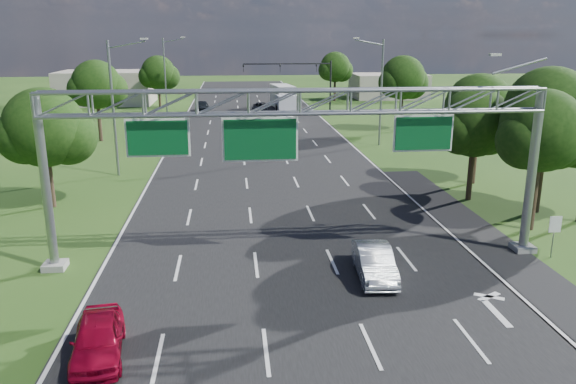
{
  "coord_description": "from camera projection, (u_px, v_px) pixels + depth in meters",
  "views": [
    {
      "loc": [
        -2.74,
        -12.81,
        10.34
      ],
      "look_at": [
        -0.07,
        13.74,
        2.87
      ],
      "focal_mm": 35.0,
      "sensor_mm": 36.0,
      "label": 1
    }
  ],
  "objects": [
    {
      "name": "building_right",
      "position": [
        388.0,
        86.0,
        95.67
      ],
      "size": [
        12.0,
        9.0,
        4.0
      ],
      "primitive_type": "cube",
      "color": "#A09386",
      "rests_on": "ground"
    },
    {
      "name": "red_coupe",
      "position": [
        98.0,
        338.0,
        18.52
      ],
      "size": [
        2.11,
        4.18,
        1.36
      ],
      "primitive_type": "imported",
      "rotation": [
        0.0,
        0.0,
        0.13
      ],
      "color": "maroon",
      "rests_on": "ground"
    },
    {
      "name": "streetlight_l_near",
      "position": [
        115.0,
        102.0,
        41.48
      ],
      "size": [
        2.97,
        0.22,
        10.16
      ],
      "color": "gray",
      "rests_on": "ground"
    },
    {
      "name": "building_left",
      "position": [
        107.0,
        87.0,
        87.27
      ],
      "size": [
        14.0,
        10.0,
        5.0
      ],
      "primitive_type": "cube",
      "color": "#A09386",
      "rests_on": "ground"
    },
    {
      "name": "tree_verge_la",
      "position": [
        46.0,
        131.0,
        33.82
      ],
      "size": [
        5.76,
        4.8,
        7.4
      ],
      "color": "#2D2116",
      "rests_on": "ground"
    },
    {
      "name": "streetlight_r_mid",
      "position": [
        379.0,
        87.0,
        53.24
      ],
      "size": [
        2.97,
        0.22,
        10.16
      ],
      "color": "gray",
      "rests_on": "ground"
    },
    {
      "name": "box_truck",
      "position": [
        283.0,
        98.0,
        81.37
      ],
      "size": [
        3.37,
        9.05,
        3.32
      ],
      "rotation": [
        0.0,
        0.0,
        0.14
      ],
      "color": "silver",
      "rests_on": "ground"
    },
    {
      "name": "road",
      "position": [
        268.0,
        172.0,
        44.07
      ],
      "size": [
        18.0,
        180.0,
        0.02
      ],
      "primitive_type": "cube",
      "color": "black",
      "rests_on": "ground"
    },
    {
      "name": "sign_gantry",
      "position": [
        301.0,
        115.0,
        25.0
      ],
      "size": [
        23.5,
        1.0,
        9.56
      ],
      "color": "gray",
      "rests_on": "ground"
    },
    {
      "name": "regulatory_sign",
      "position": [
        555.0,
        228.0,
        26.64
      ],
      "size": [
        0.6,
        0.08,
        2.1
      ],
      "color": "gray",
      "rests_on": "ground"
    },
    {
      "name": "tree_cluster_right",
      "position": [
        525.0,
        122.0,
        33.71
      ],
      "size": [
        9.91,
        14.6,
        8.68
      ],
      "color": "#2D2116",
      "rests_on": "ground"
    },
    {
      "name": "silver_sedan",
      "position": [
        374.0,
        262.0,
        24.69
      ],
      "size": [
        1.76,
        4.33,
        1.4
      ],
      "primitive_type": "imported",
      "rotation": [
        0.0,
        0.0,
        -0.07
      ],
      "color": "silver",
      "rests_on": "ground"
    },
    {
      "name": "traffic_signal",
      "position": [
        305.0,
        74.0,
        76.94
      ],
      "size": [
        12.21,
        0.24,
        7.0
      ],
      "color": "black",
      "rests_on": "ground"
    },
    {
      "name": "streetlight_l_far",
      "position": [
        166.0,
        72.0,
        75.02
      ],
      "size": [
        2.97,
        0.22,
        10.16
      ],
      "color": "gray",
      "rests_on": "ground"
    },
    {
      "name": "car_queue_c",
      "position": [
        202.0,
        106.0,
        78.24
      ],
      "size": [
        1.89,
        4.58,
        1.55
      ],
      "primitive_type": "imported",
      "rotation": [
        0.0,
        0.0,
        0.01
      ],
      "color": "black",
      "rests_on": "ground"
    },
    {
      "name": "road_flare",
      "position": [
        480.0,
        238.0,
        29.73
      ],
      "size": [
        3.0,
        30.0,
        0.02
      ],
      "primitive_type": "cube",
      "color": "black",
      "rests_on": "ground"
    },
    {
      "name": "car_queue_b",
      "position": [
        260.0,
        108.0,
        77.24
      ],
      "size": [
        2.74,
        5.15,
        1.38
      ],
      "primitive_type": "imported",
      "rotation": [
        0.0,
        0.0,
        -0.09
      ],
      "color": "black",
      "rests_on": "ground"
    },
    {
      "name": "tree_verge_lb",
      "position": [
        97.0,
        87.0,
        55.49
      ],
      "size": [
        5.76,
        4.8,
        8.06
      ],
      "color": "#2D2116",
      "rests_on": "ground"
    },
    {
      "name": "ground",
      "position": [
        268.0,
        172.0,
        44.07
      ],
      "size": [
        220.0,
        220.0,
        0.0
      ],
      "primitive_type": "plane",
      "color": "#224514",
      "rests_on": "ground"
    },
    {
      "name": "tree_verge_lc",
      "position": [
        159.0,
        74.0,
        79.85
      ],
      "size": [
        5.76,
        4.8,
        7.62
      ],
      "color": "#2D2116",
      "rests_on": "ground"
    },
    {
      "name": "tree_verge_re",
      "position": [
        336.0,
        68.0,
        90.06
      ],
      "size": [
        5.76,
        4.8,
        7.84
      ],
      "color": "#2D2116",
      "rests_on": "ground"
    },
    {
      "name": "car_queue_d",
      "position": [
        285.0,
        118.0,
        67.31
      ],
      "size": [
        1.77,
        4.88,
        1.6
      ],
      "primitive_type": "imported",
      "rotation": [
        0.0,
        0.0,
        0.02
      ],
      "color": "white",
      "rests_on": "ground"
    },
    {
      "name": "tree_verge_rd",
      "position": [
        403.0,
        80.0,
        61.39
      ],
      "size": [
        5.76,
        4.8,
        8.28
      ],
      "color": "#2D2116",
      "rests_on": "ground"
    }
  ]
}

